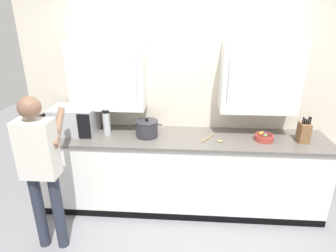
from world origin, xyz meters
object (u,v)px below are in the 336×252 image
object	(u,v)px
stock_pot	(147,129)
knife_block	(304,132)
fruit_bowl	(264,137)
microwave_oven	(71,120)
thermos_flask	(107,122)
wooden_spoon	(214,139)
person_figure	(40,163)

from	to	relation	value
stock_pot	knife_block	xyz separation A→B (m)	(1.76, -0.02, 0.02)
stock_pot	fruit_bowl	bearing A→B (deg)	-0.94
microwave_oven	thermos_flask	size ratio (longest dim) A/B	2.44
stock_pot	wooden_spoon	bearing A→B (deg)	-4.21
wooden_spoon	person_figure	bearing A→B (deg)	-157.41
thermos_flask	person_figure	bearing A→B (deg)	-118.94
microwave_oven	person_figure	xyz separation A→B (m)	(-0.01, -0.80, -0.13)
microwave_oven	fruit_bowl	distance (m)	2.25
person_figure	fruit_bowl	bearing A→B (deg)	18.08
thermos_flask	microwave_oven	bearing A→B (deg)	177.67
microwave_oven	stock_pot	xyz separation A→B (m)	(0.91, -0.05, -0.06)
fruit_bowl	thermos_flask	bearing A→B (deg)	178.36
wooden_spoon	fruit_bowl	distance (m)	0.57
microwave_oven	stock_pot	distance (m)	0.91
wooden_spoon	microwave_oven	bearing A→B (deg)	176.45
stock_pot	thermos_flask	size ratio (longest dim) A/B	1.17
knife_block	thermos_flask	bearing A→B (deg)	178.74
knife_block	thermos_flask	world-z (taller)	same
knife_block	fruit_bowl	size ratio (longest dim) A/B	1.47
fruit_bowl	thermos_flask	xyz separation A→B (m)	(-1.81, 0.05, 0.11)
stock_pot	knife_block	world-z (taller)	knife_block
person_figure	thermos_flask	bearing A→B (deg)	61.06
wooden_spoon	person_figure	xyz separation A→B (m)	(-1.68, -0.70, 0.02)
stock_pot	thermos_flask	bearing A→B (deg)	176.41
microwave_oven	knife_block	world-z (taller)	microwave_oven
thermos_flask	knife_block	bearing A→B (deg)	-1.26
wooden_spoon	person_figure	size ratio (longest dim) A/B	0.15
fruit_bowl	stock_pot	bearing A→B (deg)	179.06
stock_pot	wooden_spoon	world-z (taller)	stock_pot
wooden_spoon	stock_pot	bearing A→B (deg)	175.79
microwave_oven	thermos_flask	xyz separation A→B (m)	(0.43, -0.02, -0.00)
knife_block	thermos_flask	size ratio (longest dim) A/B	1.00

